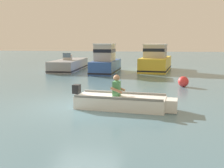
% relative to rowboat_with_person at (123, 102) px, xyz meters
% --- Properties ---
extents(ground_plane, '(120.00, 120.00, 0.00)m').
position_rel_rowboat_with_person_xyz_m(ground_plane, '(-1.40, 0.19, -0.25)').
color(ground_plane, slate).
extents(rowboat_with_person, '(3.72, 1.37, 1.19)m').
position_rel_rowboat_with_person_xyz_m(rowboat_with_person, '(0.00, 0.00, 0.00)').
color(rowboat_with_person, white).
rests_on(rowboat_with_person, ground).
extents(moored_boat_grey, '(2.36, 6.40, 1.44)m').
position_rel_rowboat_with_person_xyz_m(moored_boat_grey, '(-6.29, 12.62, 0.16)').
color(moored_boat_grey, gray).
rests_on(moored_boat_grey, ground).
extents(moored_boat_blue, '(1.68, 4.57, 2.22)m').
position_rel_rowboat_with_person_xyz_m(moored_boat_blue, '(-2.82, 10.91, 0.57)').
color(moored_boat_blue, '#2D519E').
rests_on(moored_boat_blue, ground).
extents(moored_boat_yellow, '(2.65, 5.59, 2.17)m').
position_rel_rowboat_with_person_xyz_m(moored_boat_yellow, '(0.87, 13.18, 0.57)').
color(moored_boat_yellow, gold).
rests_on(moored_boat_yellow, ground).
extents(mooring_buoy, '(0.55, 0.55, 0.55)m').
position_rel_rowboat_with_person_xyz_m(mooring_buoy, '(2.46, 5.22, 0.02)').
color(mooring_buoy, red).
rests_on(mooring_buoy, ground).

